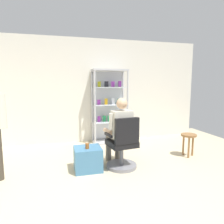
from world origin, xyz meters
TOP-DOWN VIEW (x-y plane):
  - ground_plane at (0.00, 0.00)m, footprint 7.20×7.20m
  - back_wall at (0.00, 3.00)m, footprint 6.00×0.10m
  - display_cabinet_main at (0.40, 2.76)m, footprint 0.90×0.45m
  - office_chair at (0.21, 0.99)m, footprint 0.60×0.56m
  - seated_shopkeeper at (0.19, 1.15)m, footprint 0.53×0.60m
  - storage_crate at (-0.41, 1.09)m, footprint 0.48×0.44m
  - tea_glass at (-0.43, 1.03)m, footprint 0.07×0.07m
  - wooden_stool at (1.76, 1.24)m, footprint 0.32×0.32m

SIDE VIEW (x-z plane):
  - ground_plane at x=0.00m, z-range 0.00..0.00m
  - storage_crate at x=-0.41m, z-range 0.00..0.41m
  - wooden_stool at x=1.76m, z-range 0.14..0.62m
  - office_chair at x=0.21m, z-range -0.09..0.87m
  - tea_glass at x=-0.43m, z-range 0.41..0.51m
  - seated_shopkeeper at x=0.19m, z-range 0.07..1.36m
  - display_cabinet_main at x=0.40m, z-range 0.01..1.91m
  - back_wall at x=0.00m, z-range 0.00..2.70m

